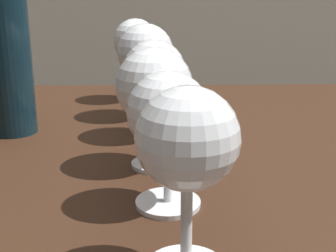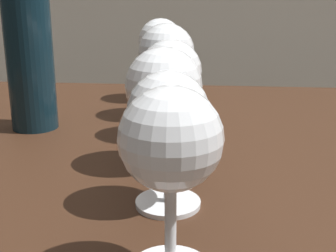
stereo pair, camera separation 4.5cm
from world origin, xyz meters
name	(u,v)px [view 1 (the left image)]	position (x,y,z in m)	size (l,w,h in m)	color
dining_table	(202,215)	(0.00, 0.00, 0.64)	(1.22, 0.80, 0.75)	#382114
wine_glass_port	(187,146)	(-0.04, -0.29, 0.85)	(0.08, 0.08, 0.15)	white
wine_glass_pinot	(168,115)	(-0.05, -0.17, 0.84)	(0.08, 0.08, 0.14)	white
wine_glass_amber	(154,88)	(-0.07, -0.07, 0.85)	(0.09, 0.09, 0.15)	white
wine_glass_white	(154,72)	(-0.07, 0.05, 0.84)	(0.09, 0.09, 0.14)	white
wine_glass_cabernet	(145,53)	(-0.08, 0.15, 0.85)	(0.09, 0.09, 0.15)	white
wine_glass_merlot	(136,43)	(-0.10, 0.27, 0.85)	(0.08, 0.08, 0.15)	white
wine_bottle	(6,51)	(-0.28, 0.07, 0.87)	(0.07, 0.07, 0.31)	#0F232D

